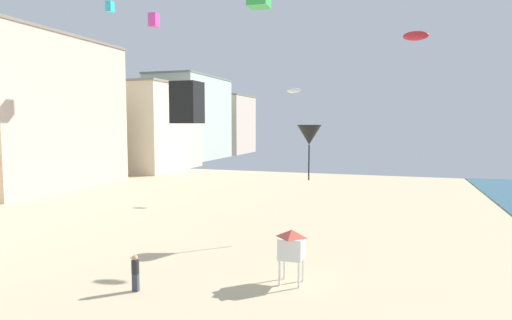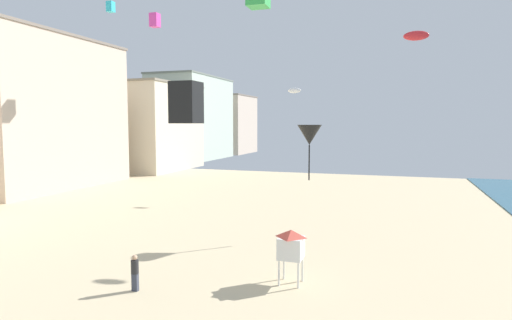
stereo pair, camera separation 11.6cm
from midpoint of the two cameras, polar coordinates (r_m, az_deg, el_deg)
The scene contains 12 objects.
boardwalk_hotel_mid at distance 56.74m, azimuth -27.71°, elevation 5.54°, with size 12.79×19.72×17.28m.
boardwalk_hotel_far at distance 73.11m, azimuth -15.70°, elevation 4.26°, with size 16.72×16.03×13.75m.
boardwalk_hotel_distant at distance 90.29m, azimuth -8.70°, elevation 5.49°, with size 10.51×20.64×16.96m.
boardwalk_hotel_furthest at distance 108.14m, azimuth -4.02°, elevation 4.73°, with size 11.17×14.57×14.31m.
kite_flyer at distance 20.42m, azimuth -15.85°, elevation -13.96°, with size 0.34×0.34×1.64m.
lifeguard_stand at distance 20.36m, azimuth 4.56°, elevation -11.13°, with size 1.10×1.10×2.55m.
kite_red_parafoil at distance 29.43m, azimuth 20.29°, elevation 15.17°, with size 1.53×0.42×0.59m.
kite_black_delta at distance 27.97m, azimuth 6.94°, elevation 3.31°, with size 1.58×1.58×3.60m.
kite_white_parafoil at distance 43.98m, azimuth 4.93°, elevation 9.16°, with size 1.35×0.37×0.52m.
kite_black_box at distance 17.00m, azimuth -9.30°, elevation 7.51°, with size 1.02×1.02×1.60m.
kite_magenta_box at distance 47.86m, azimuth -13.46°, elevation 17.58°, with size 0.88×0.88×1.38m.
kite_cyan_box at distance 36.42m, azimuth -18.89°, elevation 18.66°, with size 0.50×0.50×0.79m.
Camera 1 is at (12.27, -3.47, 7.46)m, focal length 30.19 mm.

